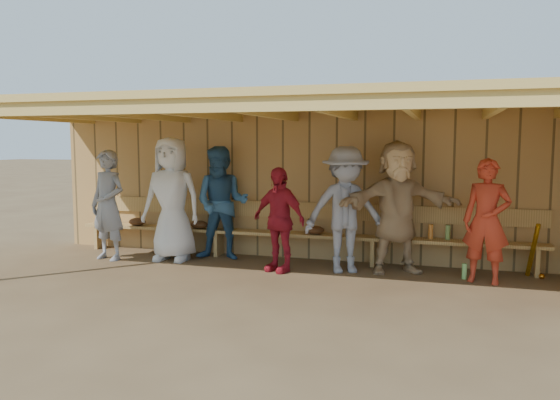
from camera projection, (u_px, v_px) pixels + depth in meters
The scene contains 11 objects.
ground at pixel (273, 275), 7.80m from camera, with size 90.00×90.00×0.00m, color brown.
player_a at pixel (108, 205), 8.78m from camera, with size 0.65×0.43×1.78m, color gray.
player_b at pixel (172, 199), 8.75m from camera, with size 0.97×0.63×1.99m, color white.
player_c at pixel (222, 203), 8.80m from camera, with size 0.89×0.70×1.84m, color #315E87.
player_d at pixel (279, 219), 7.99m from camera, with size 0.90×0.38×1.54m, color red.
player_e at pixel (345, 210), 7.93m from camera, with size 1.19×0.68×1.84m, color gray.
player_f at pixel (397, 207), 7.90m from camera, with size 1.79×0.57×1.93m, color tan.
player_g at pixel (487, 221), 7.32m from camera, with size 0.61×0.40×1.69m, color red.
dugout_structure at pixel (311, 156), 8.17m from camera, with size 8.80×3.20×2.50m.
bench at pixel (294, 227), 8.81m from camera, with size 7.60×0.34×0.93m.
dugout_equipment at pixel (263, 230), 8.83m from camera, with size 6.64×0.62×0.80m.
Camera 1 is at (2.30, -7.30, 1.89)m, focal length 35.00 mm.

